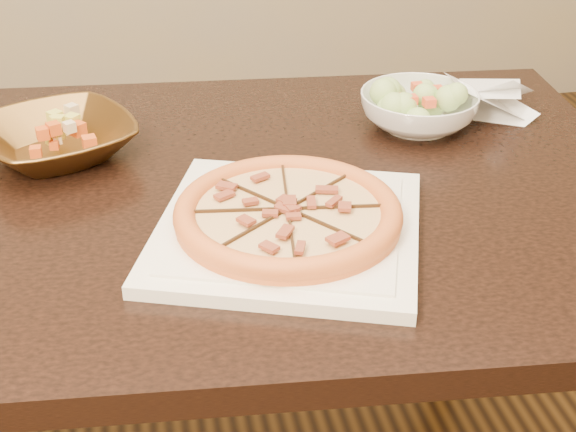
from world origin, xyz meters
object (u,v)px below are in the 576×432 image
pizza (288,213)px  bronze_bowl (57,140)px  plate (288,229)px  salad_bowl (419,110)px  dining_table (203,251)px

pizza → bronze_bowl: bearing=135.3°
plate → bronze_bowl: size_ratio=1.84×
plate → pizza: bearing=164.5°
plate → bronze_bowl: bearing=135.3°
bronze_bowl → salad_bowl: size_ratio=1.20×
salad_bowl → dining_table: bearing=-160.2°
pizza → bronze_bowl: bronze_bowl is taller
plate → salad_bowl: bearing=46.5°
plate → dining_table: bearing=122.2°
dining_table → bronze_bowl: bronze_bowl is taller
plate → pizza: (-0.00, 0.00, 0.02)m
plate → pizza: pizza is taller
dining_table → plate: plate is taller
dining_table → salad_bowl: (0.38, 0.14, 0.14)m
bronze_bowl → salad_bowl: bearing=-0.3°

